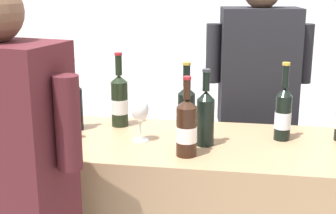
% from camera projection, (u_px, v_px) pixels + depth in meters
% --- Properties ---
extents(wall_back, '(8.00, 0.10, 2.80)m').
position_uv_depth(wall_back, '(206.00, 10.00, 4.48)').
color(wall_back, white).
rests_on(wall_back, ground_plane).
extents(wine_bottle_0, '(0.08, 0.08, 0.32)m').
position_uv_depth(wine_bottle_0, '(18.00, 99.00, 2.34)').
color(wine_bottle_0, black).
rests_on(wine_bottle_0, counter).
extents(wine_bottle_1, '(0.08, 0.08, 0.33)m').
position_uv_depth(wine_bottle_1, '(74.00, 104.00, 2.21)').
color(wine_bottle_1, black).
rests_on(wine_bottle_1, counter).
extents(wine_bottle_2, '(0.08, 0.08, 0.35)m').
position_uv_depth(wine_bottle_2, '(119.00, 100.00, 2.27)').
color(wine_bottle_2, black).
rests_on(wine_bottle_2, counter).
extents(wine_bottle_5, '(0.07, 0.07, 0.34)m').
position_uv_depth(wine_bottle_5, '(283.00, 113.00, 2.07)').
color(wine_bottle_5, black).
rests_on(wine_bottle_5, counter).
extents(wine_bottle_8, '(0.07, 0.07, 0.34)m').
position_uv_depth(wine_bottle_8, '(54.00, 114.00, 2.03)').
color(wine_bottle_8, black).
rests_on(wine_bottle_8, counter).
extents(wine_bottle_9, '(0.08, 0.08, 0.33)m').
position_uv_depth(wine_bottle_9, '(186.00, 110.00, 2.14)').
color(wine_bottle_9, black).
rests_on(wine_bottle_9, counter).
extents(wine_bottle_10, '(0.07, 0.07, 0.33)m').
position_uv_depth(wine_bottle_10, '(205.00, 116.00, 2.00)').
color(wine_bottle_10, black).
rests_on(wine_bottle_10, counter).
extents(wine_bottle_11, '(0.08, 0.08, 0.32)m').
position_uv_depth(wine_bottle_11, '(187.00, 127.00, 1.88)').
color(wine_bottle_11, black).
rests_on(wine_bottle_11, counter).
extents(wine_glass, '(0.07, 0.07, 0.19)m').
position_uv_depth(wine_glass, '(140.00, 111.00, 2.05)').
color(wine_glass, silver).
rests_on(wine_glass, counter).
extents(person_server, '(0.57, 0.29, 1.72)m').
position_uv_depth(person_server, '(255.00, 133.00, 2.68)').
color(person_server, black).
rests_on(person_server, ground_plane).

